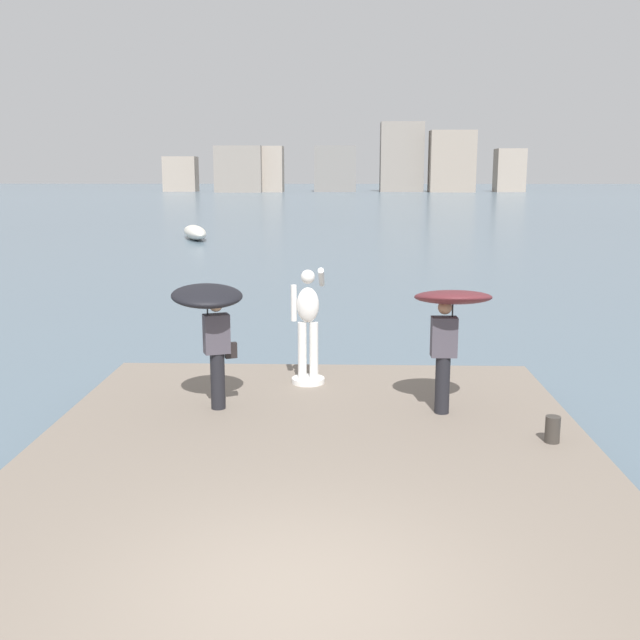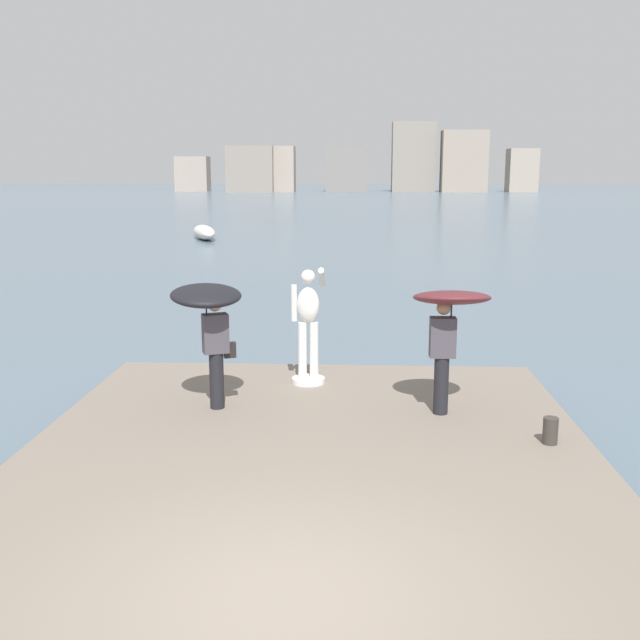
% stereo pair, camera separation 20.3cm
% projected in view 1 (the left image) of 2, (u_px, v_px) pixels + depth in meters
% --- Properties ---
extents(ground_plane, '(400.00, 400.00, 0.00)m').
position_uv_depth(ground_plane, '(338.00, 238.00, 45.75)').
color(ground_plane, slate).
extents(pier, '(7.61, 10.86, 0.40)m').
position_uv_depth(pier, '(309.00, 497.00, 8.88)').
color(pier, slate).
rests_on(pier, ground).
extents(statue_white_figure, '(0.57, 0.85, 2.00)m').
position_uv_depth(statue_white_figure, '(308.00, 328.00, 12.76)').
color(statue_white_figure, white).
rests_on(statue_white_figure, pier).
extents(onlooker_left, '(1.40, 1.41, 1.96)m').
position_uv_depth(onlooker_left, '(210.00, 311.00, 11.24)').
color(onlooker_left, black).
rests_on(onlooker_left, pier).
extents(onlooker_right, '(1.16, 1.18, 1.95)m').
position_uv_depth(onlooker_right, '(450.00, 313.00, 11.06)').
color(onlooker_right, black).
rests_on(onlooker_right, pier).
extents(mooring_bollard, '(0.20, 0.20, 0.36)m').
position_uv_depth(mooring_bollard, '(553.00, 429.00, 10.06)').
color(mooring_bollard, '#38332D').
rests_on(mooring_bollard, pier).
extents(boat_far, '(2.67, 4.92, 0.82)m').
position_uv_depth(boat_far, '(195.00, 232.00, 44.65)').
color(boat_far, silver).
rests_on(boat_far, ground).
extents(distant_skyline, '(71.28, 10.78, 13.43)m').
position_uv_depth(distant_skyline, '(349.00, 166.00, 146.56)').
color(distant_skyline, '#A89989').
rests_on(distant_skyline, ground).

